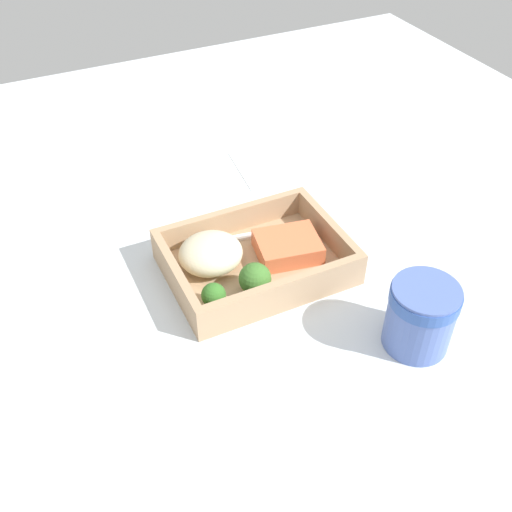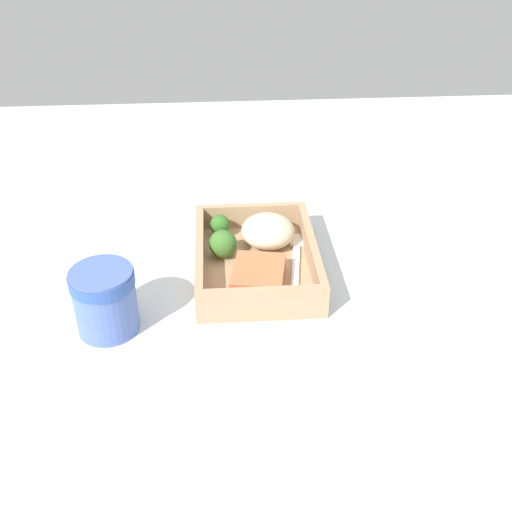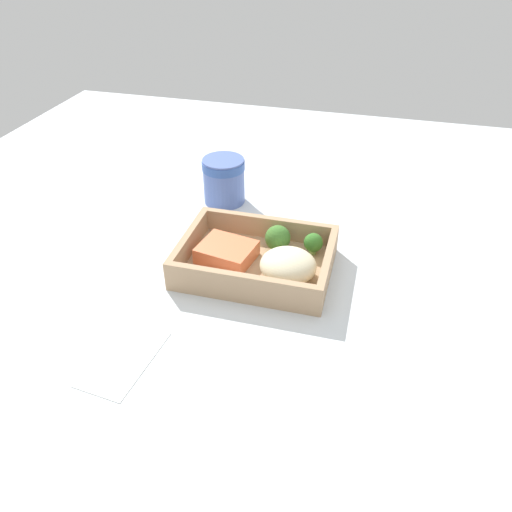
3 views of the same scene
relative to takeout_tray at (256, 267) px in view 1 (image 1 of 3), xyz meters
The scene contains 10 objects.
ground_plane 1.60cm from the takeout_tray, ahead, with size 160.00×160.00×2.00cm, color silver.
takeout_tray is the anchor object (origin of this frame).
tray_rim 2.60cm from the takeout_tray, ahead, with size 25.15×18.49×3.99cm.
salmon_fillet 5.50cm from the takeout_tray, behind, with size 9.01×7.42×2.76cm, color #E86F44.
mashed_potatoes 7.08cm from the takeout_tray, 21.76° to the right, with size 9.16×8.71×4.76cm, color beige.
broccoli_floret_1 10.62cm from the takeout_tray, 31.58° to the left, with size 3.30×3.30×3.88cm.
broccoli_floret_2 6.34cm from the takeout_tray, 62.99° to the left, with size 4.45×4.45×4.58cm.
fork 6.61cm from the takeout_tray, 79.73° to the right, with size 15.87×4.04×0.44cm.
paper_cup 24.89cm from the takeout_tray, 120.39° to the left, with size 8.60×8.60×9.39cm.
receipt_slip 27.31cm from the takeout_tray, 116.77° to the right, with size 7.49×13.35×0.24cm, color white.
Camera 1 is at (27.80, 57.97, 58.76)cm, focal length 42.00 mm.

